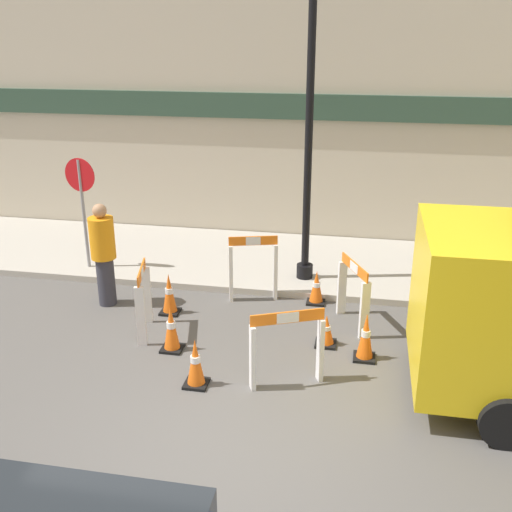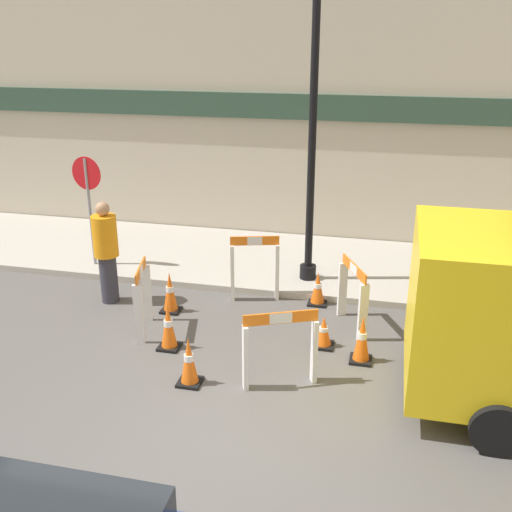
# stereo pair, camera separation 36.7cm
# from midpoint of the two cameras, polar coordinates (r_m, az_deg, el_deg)

# --- Properties ---
(ground_plane) EXTENTS (60.00, 60.00, 0.00)m
(ground_plane) POSITION_cam_midpoint_polar(r_m,az_deg,el_deg) (6.41, -3.74, -20.68)
(ground_plane) COLOR #565451
(sidewalk_slab) EXTENTS (18.00, 3.05, 0.11)m
(sidewalk_slab) POSITION_cam_midpoint_polar(r_m,az_deg,el_deg) (11.49, 4.86, -0.65)
(sidewalk_slab) COLOR #ADA89E
(sidewalk_slab) RESTS_ON ground_plane
(storefront_facade) EXTENTS (18.00, 0.22, 5.50)m
(storefront_facade) POSITION_cam_midpoint_polar(r_m,az_deg,el_deg) (12.38, 6.38, 13.75)
(storefront_facade) COLOR #BCB29E
(storefront_facade) RESTS_ON ground_plane
(streetlamp_post) EXTENTS (0.44, 0.44, 5.77)m
(streetlamp_post) POSITION_cam_midpoint_polar(r_m,az_deg,el_deg) (9.85, 6.75, 18.01)
(streetlamp_post) COLOR black
(streetlamp_post) RESTS_ON sidewalk_slab
(stop_sign) EXTENTS (0.60, 0.11, 2.03)m
(stop_sign) POSITION_cam_midpoint_polar(r_m,az_deg,el_deg) (11.19, -14.78, 5.80)
(stop_sign) COLOR gray
(stop_sign) RESTS_ON sidewalk_slab
(barricade_0) EXTENTS (0.31, 0.79, 1.06)m
(barricade_0) POSITION_cam_midpoint_polar(r_m,az_deg,el_deg) (8.93, -9.60, -3.85)
(barricade_0) COLOR white
(barricade_0) RESTS_ON ground_plane
(barricade_1) EXTENTS (0.92, 0.50, 1.02)m
(barricade_1) POSITION_cam_midpoint_polar(r_m,az_deg,el_deg) (7.53, 3.74, -8.53)
(barricade_1) COLOR white
(barricade_1) RESTS_ON ground_plane
(barricade_2) EXTENTS (0.51, 0.87, 1.03)m
(barricade_2) POSITION_cam_midpoint_polar(r_m,az_deg,el_deg) (9.07, 10.34, -3.50)
(barricade_2) COLOR white
(barricade_2) RESTS_ON ground_plane
(barricade_3) EXTENTS (0.80, 0.34, 1.11)m
(barricade_3) POSITION_cam_midpoint_polar(r_m,az_deg,el_deg) (9.83, 0.95, -0.99)
(barricade_3) COLOR white
(barricade_3) RESTS_ON ground_plane
(traffic_cone_0) EXTENTS (0.30, 0.30, 0.68)m
(traffic_cone_0) POSITION_cam_midpoint_polar(r_m,az_deg,el_deg) (8.28, 11.33, -7.83)
(traffic_cone_0) COLOR black
(traffic_cone_0) RESTS_ON ground_plane
(traffic_cone_1) EXTENTS (0.30, 0.30, 0.68)m
(traffic_cone_1) POSITION_cam_midpoint_polar(r_m,az_deg,el_deg) (8.51, -7.11, -6.75)
(traffic_cone_1) COLOR black
(traffic_cone_1) RESTS_ON ground_plane
(traffic_cone_2) EXTENTS (0.30, 0.30, 0.57)m
(traffic_cone_2) POSITION_cam_midpoint_polar(r_m,az_deg,el_deg) (9.85, 6.97, -3.13)
(traffic_cone_2) COLOR black
(traffic_cone_2) RESTS_ON ground_plane
(traffic_cone_3) EXTENTS (0.30, 0.30, 0.67)m
(traffic_cone_3) POSITION_cam_midpoint_polar(r_m,az_deg,el_deg) (9.58, -7.10, -3.50)
(traffic_cone_3) COLOR black
(traffic_cone_3) RESTS_ON ground_plane
(traffic_cone_4) EXTENTS (0.30, 0.30, 0.65)m
(traffic_cone_4) POSITION_cam_midpoint_polar(r_m,az_deg,el_deg) (7.68, -5.02, -10.03)
(traffic_cone_4) COLOR black
(traffic_cone_4) RESTS_ON ground_plane
(traffic_cone_5) EXTENTS (0.30, 0.30, 0.47)m
(traffic_cone_5) POSITION_cam_midpoint_polar(r_m,az_deg,el_deg) (8.61, 7.68, -7.23)
(traffic_cone_5) COLOR black
(traffic_cone_5) RESTS_ON ground_plane
(person_worker) EXTENTS (0.46, 0.46, 1.71)m
(person_worker) POSITION_cam_midpoint_polar(r_m,az_deg,el_deg) (9.91, -13.05, 0.56)
(person_worker) COLOR #33333D
(person_worker) RESTS_ON ground_plane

